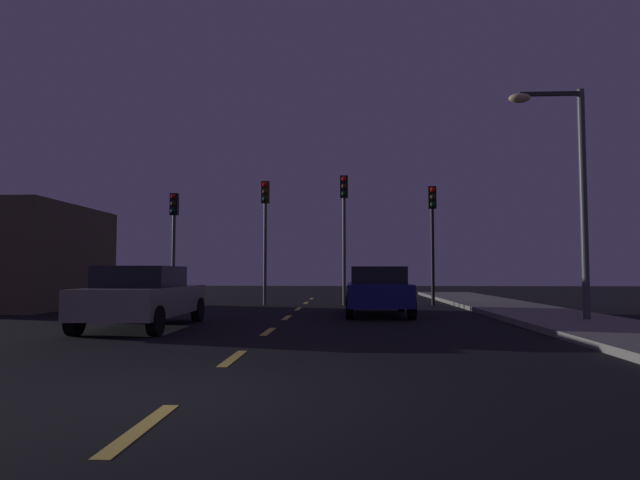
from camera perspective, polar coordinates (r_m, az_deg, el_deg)
The scene contains 17 objects.
ground_plane at distance 13.07m, azimuth -5.03°, elevation -9.20°, with size 80.00×80.00×0.00m, color black.
sidewalk_curb_right at distance 14.16m, azimuth 26.97°, elevation -8.10°, with size 3.00×40.00×0.15m, color gray.
lane_stripe_nearest at distance 5.18m, azimuth -18.12°, elevation -18.09°, with size 0.16×1.60×0.01m, color #EACC4C.
lane_stripe_second at distance 8.77m, azimuth -9.03°, elevation -12.05°, with size 0.16×1.60×0.01m, color #EACC4C.
lane_stripe_third at distance 12.48m, azimuth -5.41°, elevation -9.46°, with size 0.16×1.60×0.01m, color #EACC4C.
lane_stripe_fourth at distance 16.24m, azimuth -3.48°, elevation -8.05°, with size 0.16×1.60×0.01m, color #EACC4C.
lane_stripe_fifth at distance 20.01m, azimuth -2.28°, elevation -7.17°, with size 0.16×1.60×0.01m, color #EACC4C.
lane_stripe_sixth at distance 23.79m, azimuth -1.47°, elevation -6.56°, with size 0.16×1.60×0.01m, color #EACC4C.
lane_stripe_seventh at distance 27.57m, azimuth -0.88°, elevation -6.12°, with size 0.16×1.60×0.01m, color #EACC4C.
traffic_signal_far_left at distance 23.31m, azimuth -14.99°, elevation 1.42°, with size 0.32×0.38×4.58m.
traffic_signal_center_left at distance 22.48m, azimuth -5.73°, elevation 2.28°, with size 0.32×0.38×5.05m.
traffic_signal_center_right at distance 22.24m, azimuth 2.52°, elevation 2.65°, with size 0.32×0.38×5.25m.
traffic_signal_far_right at distance 22.48m, azimuth 11.62°, elevation 1.90°, with size 0.32×0.38×4.79m.
car_stopped_ahead at distance 17.28m, azimuth 6.04°, elevation -5.22°, with size 2.01×4.38×1.50m.
car_adjacent_lane at distance 13.84m, azimuth -17.90°, elevation -5.58°, with size 2.00×4.55×1.48m.
street_lamp_right at distance 15.45m, azimuth 24.56°, elevation 5.82°, with size 1.92×0.36×6.04m.
storefront_left at distance 23.29m, azimuth -29.68°, elevation -1.57°, with size 5.48×6.14×3.77m, color brown.
Camera 1 is at (1.76, -5.89, 1.34)m, focal length 30.72 mm.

